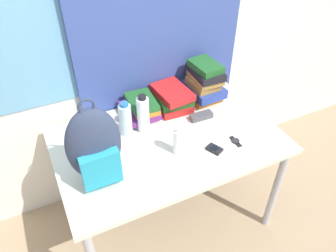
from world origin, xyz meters
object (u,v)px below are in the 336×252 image
object	(u,v)px
backpack	(95,147)
cell_phone	(214,149)
water_bottle	(126,119)
wristwatch	(236,141)
sunglasses_case	(201,116)
book_stack_right	(204,82)
book_stack_center	(173,98)
sports_bottle	(143,114)
sunscreen_bottle	(178,141)
book_stack_left	(141,108)

from	to	relation	value
backpack	cell_phone	size ratio (longest dim) A/B	4.76
water_bottle	wristwatch	xyz separation A→B (m)	(0.56, -0.36, -0.10)
water_bottle	sunglasses_case	world-z (taller)	water_bottle
book_stack_right	book_stack_center	bearing A→B (deg)	179.98
sports_bottle	sunscreen_bottle	size ratio (longest dim) A/B	1.42
sunscreen_bottle	sunglasses_case	xyz separation A→B (m)	(0.28, 0.21, -0.07)
wristwatch	water_bottle	bearing A→B (deg)	147.42
book_stack_center	sunscreen_bottle	xyz separation A→B (m)	(-0.17, -0.41, 0.01)
cell_phone	book_stack_left	bearing A→B (deg)	118.14
cell_phone	wristwatch	bearing A→B (deg)	2.44
backpack	sunscreen_bottle	xyz separation A→B (m)	(0.45, -0.01, -0.13)
book_stack_left	water_bottle	world-z (taller)	water_bottle
backpack	book_stack_center	distance (m)	0.75
wristwatch	sunscreen_bottle	bearing A→B (deg)	168.65
book_stack_left	cell_phone	bearing A→B (deg)	-61.86
book_stack_left	wristwatch	world-z (taller)	book_stack_left
backpack	sunscreen_bottle	bearing A→B (deg)	-1.76
water_bottle	wristwatch	bearing A→B (deg)	-32.58
book_stack_center	book_stack_right	xyz separation A→B (m)	(0.24, -0.00, 0.06)
sunglasses_case	sports_bottle	bearing A→B (deg)	171.99
book_stack_center	water_bottle	bearing A→B (deg)	-162.07
book_stack_right	sunglasses_case	bearing A→B (deg)	-123.40
water_bottle	wristwatch	distance (m)	0.67
book_stack_left	sports_bottle	xyz separation A→B (m)	(-0.04, -0.14, 0.06)
wristwatch	book_stack_left	bearing A→B (deg)	130.73
sunscreen_bottle	cell_phone	bearing A→B (deg)	-21.01
book_stack_right	sunglasses_case	xyz separation A→B (m)	(-0.13, -0.19, -0.11)
book_stack_right	sports_bottle	xyz separation A→B (m)	(-0.51, -0.14, -0.01)
book_stack_left	book_stack_right	bearing A→B (deg)	0.02
backpack	book_stack_right	xyz separation A→B (m)	(0.86, 0.39, -0.08)
sunglasses_case	book_stack_left	bearing A→B (deg)	150.52
water_bottle	sunscreen_bottle	bearing A→B (deg)	-54.49
book_stack_left	book_stack_center	distance (m)	0.23
sports_bottle	cell_phone	distance (m)	0.47
book_stack_center	water_bottle	distance (m)	0.39
book_stack_left	sunscreen_bottle	size ratio (longest dim) A/B	1.54
sunscreen_bottle	cell_phone	size ratio (longest dim) A/B	1.72
water_bottle	cell_phone	distance (m)	0.55
book_stack_center	sports_bottle	bearing A→B (deg)	-152.61
wristwatch	book_stack_center	bearing A→B (deg)	111.02
water_bottle	sports_bottle	bearing A→B (deg)	-9.27
backpack	book_stack_left	bearing A→B (deg)	44.59
book_stack_right	water_bottle	world-z (taller)	book_stack_right
backpack	book_stack_center	size ratio (longest dim) A/B	1.71
sunscreen_bottle	wristwatch	world-z (taller)	sunscreen_bottle
book_stack_center	water_bottle	xyz separation A→B (m)	(-0.37, -0.12, 0.04)
book_stack_right	sunglasses_case	distance (m)	0.26
book_stack_left	book_stack_right	distance (m)	0.47
book_stack_right	cell_phone	xyz separation A→B (m)	(-0.21, -0.48, -0.12)
book_stack_right	wristwatch	world-z (taller)	book_stack_right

